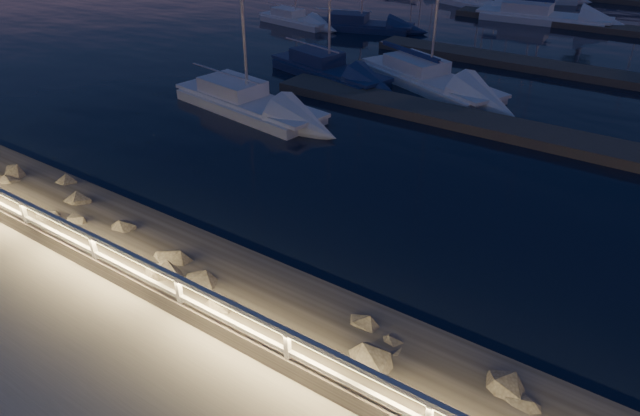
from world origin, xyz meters
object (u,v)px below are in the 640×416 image
Objects in this scene: guard_rail at (245,320)px; sailboat_f at (359,24)px; sailboat_b at (245,100)px; sailboat_e at (294,19)px; sailboat_a at (326,68)px; sailboat_j at (478,2)px; sailboat_k at (540,15)px; sailboat_c at (427,77)px.

guard_rail is 3.63× the size of sailboat_f.
sailboat_f is at bearing 111.70° from sailboat_b.
sailboat_b is 17.74m from sailboat_e.
guard_rail is at bearing -46.48° from sailboat_a.
sailboat_a is 22.63m from sailboat_j.
sailboat_f is at bearing 117.02° from guard_rail.
sailboat_j is at bearing 104.59° from guard_rail.
sailboat_j is at bearing 150.98° from sailboat_k.
sailboat_a is at bearing -67.81° from sailboat_j.
sailboat_c reaches higher than sailboat_f.
sailboat_e is (-8.97, 9.11, -0.05)m from sailboat_a.
guard_rail is 38.68m from sailboat_k.
guard_rail is 21.10m from sailboat_a.
sailboat_j is (-0.29, 22.62, -0.02)m from sailboat_a.
sailboat_c reaches higher than guard_rail.
sailboat_e is at bearing -147.08° from sailboat_k.
sailboat_c is at bearing 104.96° from guard_rail.
guard_rail is at bearing -40.57° from sailboat_b.
sailboat_b is at bearing -68.35° from sailboat_j.
sailboat_f reaches higher than guard_rail.
sailboat_b is 0.95× the size of sailboat_c.
sailboat_e is (-19.34, 27.46, -0.97)m from guard_rail.
sailboat_a is 1.05× the size of sailboat_f.
sailboat_j is at bearing 55.60° from sailboat_f.
sailboat_k is at bearing 97.39° from guard_rail.
sailboat_e is at bearing -101.24° from sailboat_j.
sailboat_k is (9.58, 9.81, 0.06)m from sailboat_f.
sailboat_a is 0.80× the size of sailboat_k.
guard_rail is 3.21× the size of sailboat_b.
sailboat_f is (-9.22, 8.57, -0.03)m from sailboat_c.
sailboat_j reaches higher than guard_rail.
sailboat_j is at bearing 104.76° from sailboat_a.
guard_rail is 3.48× the size of sailboat_j.
sailboat_c is at bearing 64.72° from sailboat_b.
guard_rail is 16.04m from sailboat_b.
sailboat_a is (-10.38, 18.35, -0.92)m from guard_rail.
sailboat_k is (14.37, 10.90, 0.07)m from sailboat_e.
sailboat_k reaches higher than sailboat_a.
sailboat_c is 0.92× the size of sailboat_k.
sailboat_a is 0.93× the size of sailboat_b.
sailboat_f is 0.77× the size of sailboat_k.
sailboat_f is (4.79, 1.08, 0.02)m from sailboat_e.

